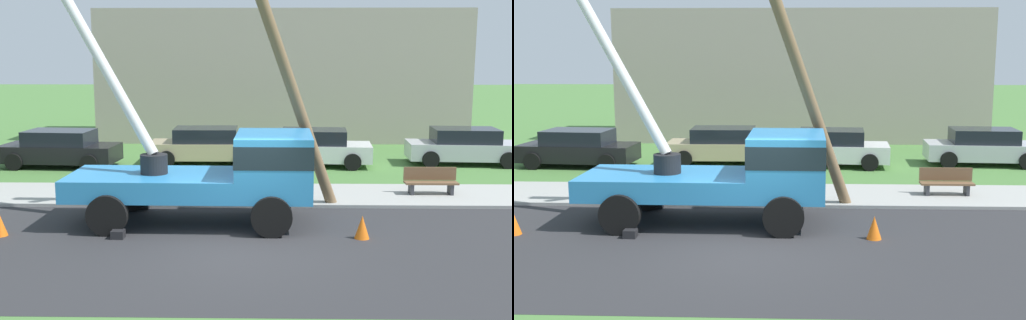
{
  "view_description": "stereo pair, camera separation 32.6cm",
  "coord_description": "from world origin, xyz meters",
  "views": [
    {
      "loc": [
        0.62,
        -13.78,
        4.4
      ],
      "look_at": [
        0.28,
        3.67,
        1.41
      ],
      "focal_mm": 44.56,
      "sensor_mm": 36.0,
      "label": 1
    },
    {
      "loc": [
        0.94,
        -13.77,
        4.4
      ],
      "look_at": [
        0.28,
        3.67,
        1.41
      ],
      "focal_mm": 44.56,
      "sensor_mm": 36.0,
      "label": 2
    }
  ],
  "objects": [
    {
      "name": "ground_plane",
      "position": [
        0.0,
        12.0,
        0.0
      ],
      "size": [
        120.0,
        120.0,
        0.0
      ],
      "primitive_type": "plane",
      "color": "#477538"
    },
    {
      "name": "road_asphalt",
      "position": [
        0.0,
        0.0,
        0.0
      ],
      "size": [
        80.0,
        7.57,
        0.01
      ],
      "primitive_type": "cube",
      "color": "#2B2B2D",
      "rests_on": "ground"
    },
    {
      "name": "sidewalk_strip",
      "position": [
        0.0,
        5.26,
        0.05
      ],
      "size": [
        80.0,
        2.95,
        0.1
      ],
      "primitive_type": "cube",
      "color": "#9E9E99",
      "rests_on": "ground"
    },
    {
      "name": "utility_truck",
      "position": [
        -0.53,
        2.18,
        1.41
      ],
      "size": [
        6.76,
        3.2,
        5.98
      ],
      "color": "#2D84C6",
      "rests_on": "ground"
    },
    {
      "name": "leaning_utility_pole",
      "position": [
        0.93,
        3.52,
        4.35
      ],
      "size": [
        3.67,
        1.76,
        8.5
      ],
      "color": "brown",
      "rests_on": "ground"
    },
    {
      "name": "traffic_cone_ahead",
      "position": [
        2.86,
        0.85,
        0.28
      ],
      "size": [
        0.36,
        0.36,
        0.56
      ],
      "primitive_type": "cone",
      "color": "orange",
      "rests_on": "ground"
    },
    {
      "name": "traffic_cone_behind",
      "position": [
        -5.85,
        0.91,
        0.28
      ],
      "size": [
        0.36,
        0.36,
        0.56
      ],
      "primitive_type": "cone",
      "color": "orange",
      "rests_on": "ground"
    },
    {
      "name": "parked_sedan_black",
      "position": [
        -7.38,
        10.21,
        0.71
      ],
      "size": [
        4.53,
        2.25,
        1.42
      ],
      "color": "black",
      "rests_on": "ground"
    },
    {
      "name": "parked_sedan_tan",
      "position": [
        -1.84,
        11.11,
        0.71
      ],
      "size": [
        4.42,
        2.06,
        1.42
      ],
      "color": "tan",
      "rests_on": "ground"
    },
    {
      "name": "parked_sedan_white",
      "position": [
        2.4,
        10.64,
        0.71
      ],
      "size": [
        4.52,
        2.23,
        1.42
      ],
      "color": "silver",
      "rests_on": "ground"
    },
    {
      "name": "parked_sedan_silver",
      "position": [
        8.36,
        11.11,
        0.71
      ],
      "size": [
        4.5,
        2.2,
        1.42
      ],
      "color": "#B7B7BF",
      "rests_on": "ground"
    },
    {
      "name": "park_bench",
      "position": [
        5.59,
        5.32,
        0.46
      ],
      "size": [
        1.6,
        0.45,
        0.9
      ],
      "color": "brown",
      "rests_on": "ground"
    },
    {
      "name": "lowrise_building_backdrop",
      "position": [
        1.3,
        19.46,
        3.2
      ],
      "size": [
        18.0,
        6.0,
        6.4
      ],
      "primitive_type": "cube",
      "color": "#A5998C",
      "rests_on": "ground"
    }
  ]
}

